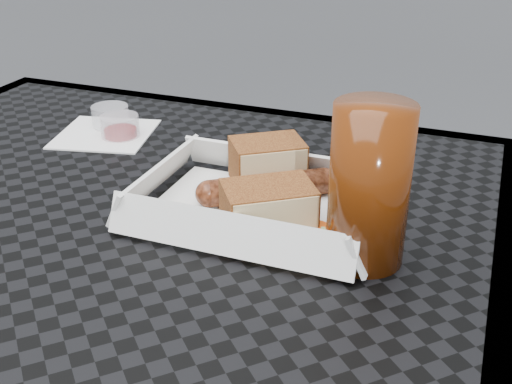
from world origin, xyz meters
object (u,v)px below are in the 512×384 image
Objects in this scene: patio_table at (97,291)px; food_tray at (260,212)px; bratwurst at (268,187)px; drink_glass at (369,186)px.

patio_table is 0.19m from food_tray.
bratwurst is 0.89× the size of drink_glass.
food_tray is 1.69× the size of bratwurst.
drink_glass is (0.12, -0.04, 0.07)m from food_tray.
bratwurst reaches higher than patio_table.
food_tray reaches higher than patio_table.
patio_table is 0.31m from drink_glass.
patio_table is 5.47× the size of drink_glass.
bratwurst is at bearing 149.21° from drink_glass.
food_tray is at bearing 159.52° from drink_glass.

